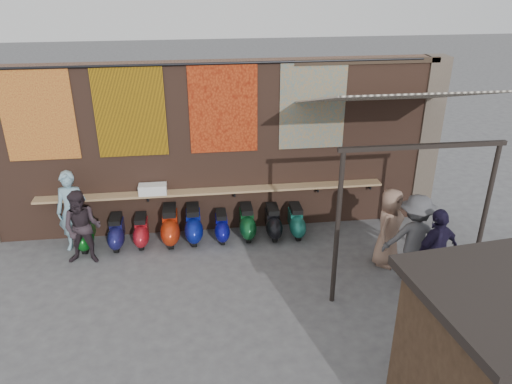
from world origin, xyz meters
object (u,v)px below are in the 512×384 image
at_px(scooter_stool_0, 86,232).
at_px(scooter_stool_2, 142,231).
at_px(scooter_stool_7, 273,222).
at_px(diner_right, 82,228).
at_px(shelf_box, 153,189).
at_px(scooter_stool_6, 247,222).
at_px(scooter_stool_5, 222,227).
at_px(scooter_stool_3, 170,226).
at_px(scooter_stool_8, 296,221).
at_px(shopper_tan, 389,227).
at_px(diner_left, 72,212).
at_px(scooter_stool_4, 194,224).
at_px(shopper_navy, 436,253).
at_px(scooter_stool_1, 117,232).
at_px(shopper_grey, 414,238).

height_order(scooter_stool_0, scooter_stool_2, scooter_stool_0).
bearing_deg(scooter_stool_7, diner_right, -171.95).
distance_m(shelf_box, scooter_stool_6, 2.30).
bearing_deg(scooter_stool_5, scooter_stool_7, -0.11).
bearing_deg(scooter_stool_7, shelf_box, 173.47).
xyz_separation_m(scooter_stool_3, diner_right, (-1.79, -0.62, 0.41)).
distance_m(shelf_box, scooter_stool_2, 0.99).
bearing_deg(scooter_stool_0, scooter_stool_8, -0.60).
xyz_separation_m(scooter_stool_0, shopper_tan, (6.49, -1.48, 0.49)).
xyz_separation_m(scooter_stool_3, diner_left, (-2.09, -0.02, 0.51)).
bearing_deg(shelf_box, scooter_stool_5, -11.52).
distance_m(scooter_stool_2, scooter_stool_6, 2.43).
distance_m(scooter_stool_6, shopper_tan, 3.24).
xyz_separation_m(shelf_box, scooter_stool_3, (0.35, -0.28, -0.82)).
xyz_separation_m(shelf_box, scooter_stool_5, (1.52, -0.31, -0.90)).
distance_m(scooter_stool_4, diner_left, 2.67).
bearing_deg(shopper_navy, diner_left, -41.81).
height_order(scooter_stool_8, shopper_tan, shopper_tan).
height_order(scooter_stool_0, scooter_stool_6, scooter_stool_0).
bearing_deg(scooter_stool_2, shopper_navy, -24.32).
bearing_deg(scooter_stool_8, diner_right, -173.07).
relative_size(scooter_stool_2, shopper_tan, 0.42).
bearing_deg(scooter_stool_1, shopper_navy, -22.26).
height_order(scooter_stool_2, shopper_tan, shopper_tan).
xyz_separation_m(diner_left, shopper_tan, (6.70, -1.46, -0.07)).
bearing_deg(scooter_stool_1, scooter_stool_3, 2.06).
relative_size(scooter_stool_0, shopper_navy, 0.44).
height_order(scooter_stool_8, diner_left, diner_left).
height_order(scooter_stool_3, scooter_stool_4, scooter_stool_3).
height_order(scooter_stool_1, shopper_tan, shopper_tan).
relative_size(scooter_stool_1, diner_right, 0.46).
relative_size(scooter_stool_4, shopper_navy, 0.47).
distance_m(scooter_stool_2, scooter_stool_8, 3.58).
xyz_separation_m(scooter_stool_1, scooter_stool_7, (3.58, 0.01, 0.01)).
bearing_deg(scooter_stool_4, scooter_stool_2, -177.68).
distance_m(scooter_stool_1, scooter_stool_5, 2.38).
distance_m(scooter_stool_3, diner_left, 2.16).
xyz_separation_m(scooter_stool_7, shopper_tan, (2.23, -1.44, 0.50)).
distance_m(scooter_stool_3, scooter_stool_4, 0.53).
height_order(scooter_stool_5, shopper_navy, shopper_navy).
bearing_deg(scooter_stool_5, scooter_stool_1, -179.62).
height_order(scooter_stool_4, scooter_stool_5, scooter_stool_4).
height_order(shelf_box, shopper_tan, shopper_tan).
distance_m(scooter_stool_4, shopper_tan, 4.37).
xyz_separation_m(scooter_stool_0, scooter_stool_2, (1.23, -0.03, -0.03)).
xyz_separation_m(scooter_stool_2, scooter_stool_8, (3.58, -0.02, 0.02)).
xyz_separation_m(scooter_stool_2, scooter_stool_4, (1.18, 0.05, 0.06)).
distance_m(scooter_stool_7, diner_right, 4.23).
relative_size(diner_left, shopper_grey, 1.00).
distance_m(scooter_stool_8, shopper_grey, 2.88).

